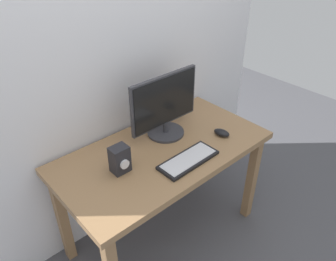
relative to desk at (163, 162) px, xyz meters
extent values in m
plane|color=#4C4C51|center=(0.00, 0.00, -0.66)|extent=(6.00, 6.00, 0.00)
cube|color=silver|center=(0.00, 0.38, 0.84)|extent=(2.47, 0.04, 3.00)
cube|color=#936D47|center=(0.00, 0.00, 0.08)|extent=(1.32, 0.69, 0.04)
cube|color=#936D47|center=(0.60, -0.28, -0.30)|extent=(0.06, 0.06, 0.72)
cube|color=#936D47|center=(-0.60, 0.28, -0.30)|extent=(0.06, 0.06, 0.72)
cube|color=#936D47|center=(0.60, 0.28, -0.30)|extent=(0.06, 0.06, 0.72)
cylinder|color=#333338|center=(0.13, 0.12, 0.11)|extent=(0.24, 0.24, 0.02)
cylinder|color=#333338|center=(0.13, 0.12, 0.15)|extent=(0.04, 0.04, 0.07)
cube|color=#333338|center=(0.13, 0.13, 0.34)|extent=(0.50, 0.02, 0.33)
cube|color=black|center=(0.13, 0.12, 0.34)|extent=(0.48, 0.01, 0.31)
cube|color=black|center=(0.03, -0.18, 0.11)|extent=(0.38, 0.16, 0.02)
cube|color=silver|center=(0.03, -0.18, 0.12)|extent=(0.35, 0.13, 0.00)
ellipsoid|color=black|center=(0.38, -0.14, 0.12)|extent=(0.08, 0.12, 0.04)
cube|color=#232328|center=(-0.31, 0.01, 0.18)|extent=(0.10, 0.08, 0.16)
cylinder|color=silver|center=(-0.31, -0.04, 0.17)|extent=(0.05, 0.01, 0.05)
camera|label=1|loc=(-1.06, -1.22, 1.29)|focal=35.24mm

